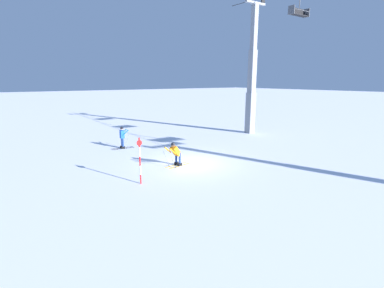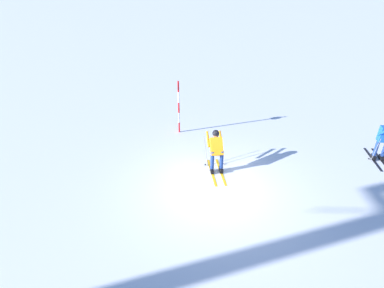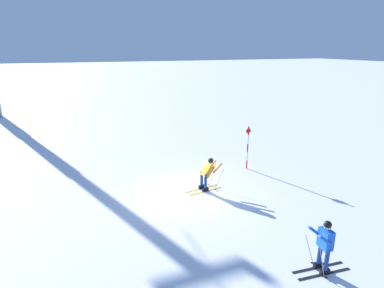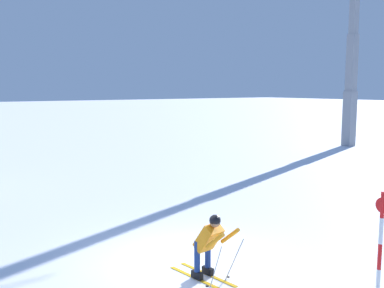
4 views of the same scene
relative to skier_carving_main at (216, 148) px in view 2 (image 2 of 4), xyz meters
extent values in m
plane|color=white|center=(0.07, 1.13, -0.87)|extent=(260.00, 260.00, 0.00)
cube|color=yellow|center=(0.13, 0.22, -0.86)|extent=(0.34, 1.70, 0.01)
cube|color=black|center=(0.13, 0.22, -0.77)|extent=(0.15, 0.29, 0.16)
cylinder|color=navy|center=(0.13, 0.22, -0.35)|extent=(0.13, 0.13, 0.69)
cube|color=yellow|center=(-0.19, 0.17, -0.86)|extent=(0.34, 1.70, 0.01)
cube|color=black|center=(-0.19, 0.17, -0.77)|extent=(0.15, 0.29, 0.16)
cylinder|color=navy|center=(-0.19, 0.17, -0.35)|extent=(0.13, 0.13, 0.69)
cube|color=orange|center=(0.00, 0.01, 0.08)|extent=(0.50, 0.64, 0.66)
sphere|color=#997051|center=(0.02, -0.17, 0.47)|extent=(0.23, 0.23, 0.23)
sphere|color=black|center=(0.02, -0.17, 0.50)|extent=(0.25, 0.25, 0.25)
cylinder|color=orange|center=(0.28, -0.36, 0.17)|extent=(0.16, 0.52, 0.45)
cylinder|color=gray|center=(0.34, -0.40, -0.43)|extent=(0.21, 0.47, 1.17)
cylinder|color=black|center=(0.36, -0.22, -0.82)|extent=(0.07, 0.07, 0.01)
cylinder|color=orange|center=(-0.17, -0.42, 0.17)|extent=(0.16, 0.52, 0.45)
cylinder|color=gray|center=(-0.21, -0.48, -0.43)|extent=(0.07, 0.50, 1.17)
cylinder|color=black|center=(-0.28, -0.31, -0.82)|extent=(0.07, 0.07, 0.01)
cylinder|color=red|center=(1.50, -3.01, -0.63)|extent=(0.07, 0.07, 0.47)
cylinder|color=white|center=(1.50, -3.01, -0.16)|extent=(0.07, 0.07, 0.47)
cylinder|color=red|center=(1.50, -3.01, 0.31)|extent=(0.07, 0.07, 0.47)
cylinder|color=white|center=(1.50, -3.01, 0.78)|extent=(0.07, 0.07, 0.47)
cylinder|color=red|center=(1.50, -3.01, 1.25)|extent=(0.07, 0.07, 0.47)
cylinder|color=red|center=(1.52, -3.01, 1.23)|extent=(0.02, 0.28, 0.28)
cube|color=black|center=(-6.34, -0.82, -0.86)|extent=(0.27, 1.72, 0.01)
cube|color=black|center=(-6.34, -0.82, -0.77)|extent=(0.14, 0.29, 0.16)
cube|color=black|center=(-6.05, -0.85, -0.86)|extent=(0.27, 1.72, 0.01)
cube|color=black|center=(-6.05, -0.85, -0.77)|extent=(0.14, 0.29, 0.16)
cylinder|color=navy|center=(-6.05, -0.85, -0.30)|extent=(0.13, 0.13, 0.79)
cylinder|color=blue|center=(-5.95, -0.64, 0.36)|extent=(0.13, 0.49, 0.42)
cylinder|color=gray|center=(-5.90, -0.62, -0.33)|extent=(0.16, 0.38, 1.13)
cylinder|color=black|center=(-5.87, -0.79, -0.82)|extent=(0.07, 0.07, 0.01)
camera|label=1|loc=(13.92, -8.73, 4.22)|focal=26.51mm
camera|label=2|loc=(0.60, 9.25, 5.20)|focal=28.40mm
camera|label=3|loc=(-11.75, 5.45, 5.39)|focal=28.90mm
camera|label=4|loc=(-5.41, -7.17, 3.26)|focal=40.74mm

